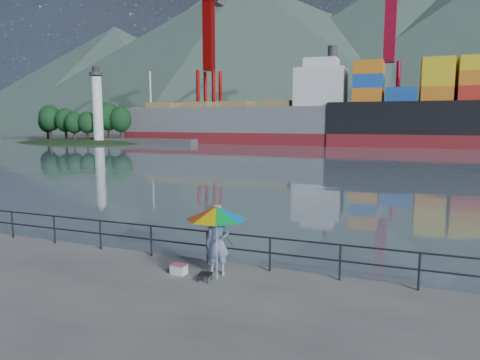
{
  "coord_description": "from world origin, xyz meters",
  "views": [
    {
      "loc": [
        8.44,
        -9.79,
        4.35
      ],
      "look_at": [
        2.44,
        6.0,
        2.0
      ],
      "focal_mm": 32.0,
      "sensor_mm": 36.0,
      "label": 1
    }
  ],
  "objects_px": {
    "fisherman": "(218,243)",
    "beach_umbrella": "(217,213)",
    "cooler_bag": "(179,270)",
    "bulk_carrier": "(250,122)"
  },
  "relations": [
    {
      "from": "cooler_bag",
      "to": "bulk_carrier",
      "type": "distance_m",
      "value": 75.49
    },
    {
      "from": "bulk_carrier",
      "to": "cooler_bag",
      "type": "bearing_deg",
      "value": -72.05
    },
    {
      "from": "beach_umbrella",
      "to": "cooler_bag",
      "type": "distance_m",
      "value": 2.12
    },
    {
      "from": "fisherman",
      "to": "bulk_carrier",
      "type": "bearing_deg",
      "value": 91.85
    },
    {
      "from": "cooler_bag",
      "to": "bulk_carrier",
      "type": "xyz_separation_m",
      "value": [
        -23.23,
        71.72,
        4.02
      ]
    },
    {
      "from": "fisherman",
      "to": "cooler_bag",
      "type": "distance_m",
      "value": 1.37
    },
    {
      "from": "fisherman",
      "to": "cooler_bag",
      "type": "bearing_deg",
      "value": -176.71
    },
    {
      "from": "beach_umbrella",
      "to": "bulk_carrier",
      "type": "xyz_separation_m",
      "value": [
        -24.43,
        71.71,
        2.26
      ]
    },
    {
      "from": "fisherman",
      "to": "beach_umbrella",
      "type": "relative_size",
      "value": 0.83
    },
    {
      "from": "fisherman",
      "to": "beach_umbrella",
      "type": "xyz_separation_m",
      "value": [
        0.15,
        -0.38,
        0.96
      ]
    }
  ]
}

